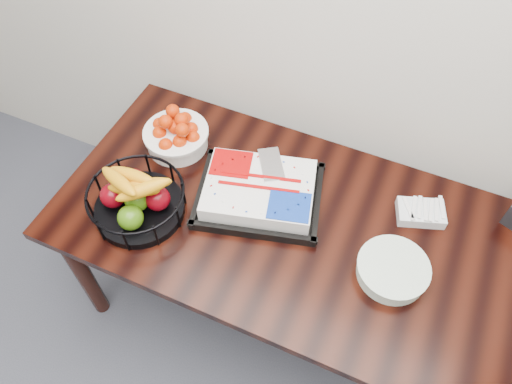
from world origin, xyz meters
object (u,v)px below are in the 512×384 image
at_px(table, 291,235).
at_px(plate_stack, 392,270).
at_px(tangerine_bowl, 176,133).
at_px(fruit_basket, 137,199).
at_px(cake_tray, 259,192).

bearing_deg(table, plate_stack, -8.73).
height_order(table, tangerine_bowl, tangerine_bowl).
bearing_deg(plate_stack, fruit_basket, -172.32).
bearing_deg(table, cake_tray, 161.97).
height_order(table, fruit_basket, fruit_basket).
bearing_deg(fruit_basket, plate_stack, 7.68).
height_order(table, plate_stack, plate_stack).
xyz_separation_m(fruit_basket, plate_stack, (0.94, 0.13, -0.05)).
height_order(cake_tray, plate_stack, cake_tray).
xyz_separation_m(table, tangerine_bowl, (-0.59, 0.17, 0.16)).
distance_m(cake_tray, plate_stack, 0.56).
relative_size(table, plate_stack, 7.15).
relative_size(tangerine_bowl, plate_stack, 1.07).
relative_size(cake_tray, fruit_basket, 1.51).
xyz_separation_m(tangerine_bowl, plate_stack, (0.98, -0.23, -0.04)).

